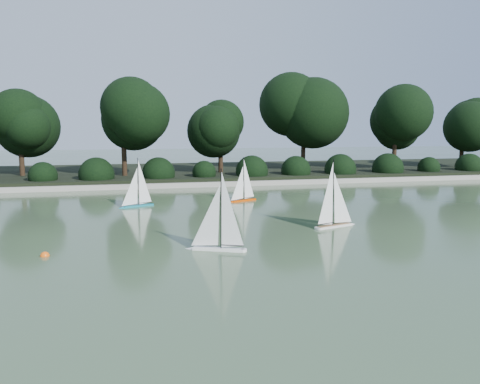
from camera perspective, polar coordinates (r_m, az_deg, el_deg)
The scene contains 10 objects.
ground at distance 8.99m, azimuth 4.54°, elevation -6.52°, with size 80.00×80.00×0.00m, color #324127.
pond_coping at distance 17.63m, azimuth -4.16°, elevation 0.93°, with size 40.00×0.35×0.18m, color gray.
far_bank at distance 21.57m, azimuth -5.75°, elevation 2.36°, with size 40.00×8.00×0.30m, color black.
tree_line at distance 20.11m, azimuth -1.77°, elevation 9.10°, with size 26.31×3.93×4.39m.
shrub_hedge at distance 18.48m, azimuth -4.59°, elevation 2.37°, with size 29.10×1.10×1.10m.
sailboat_white_a at distance 8.59m, azimuth -3.23°, elevation -5.47°, with size 1.13×0.61×1.60m.
sailboat_white_b at distance 10.79m, azimuth 11.80°, elevation -2.84°, with size 1.18×0.54×1.63m.
sailboat_orange at distance 14.15m, azimuth 0.17°, elevation -0.24°, with size 1.00×0.55×1.42m.
sailboat_teal at distance 13.49m, azimuth -12.70°, elevation -0.81°, with size 1.04×0.56×1.47m.
race_buoy at distance 8.92m, azimuth -22.69°, elevation -7.23°, with size 0.16×0.16×0.16m, color #FF5E0D.
Camera 1 is at (-2.60, -8.31, 2.25)m, focal length 35.00 mm.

